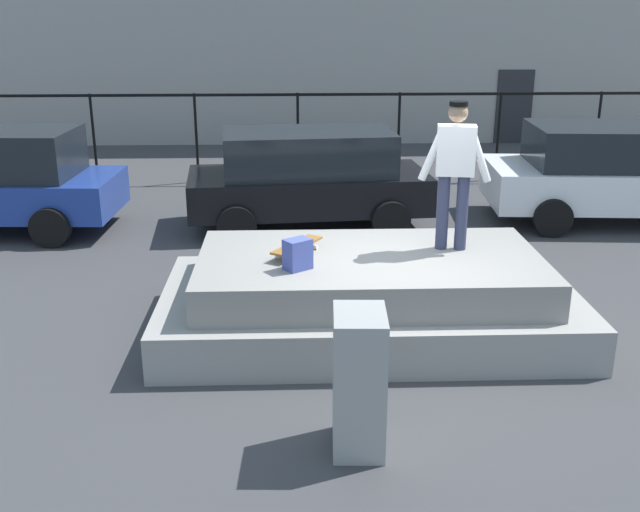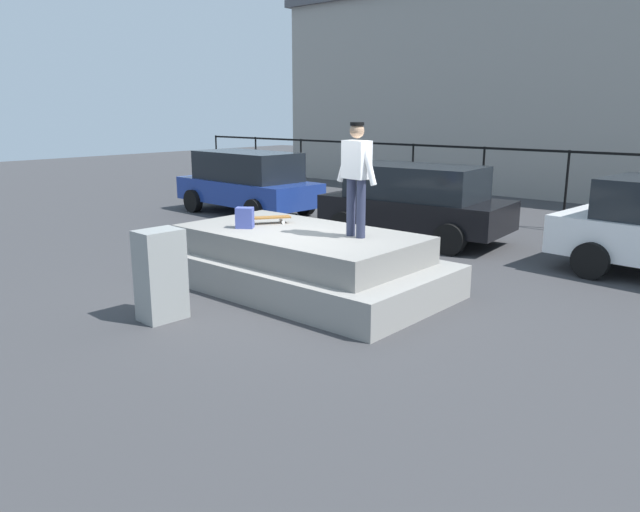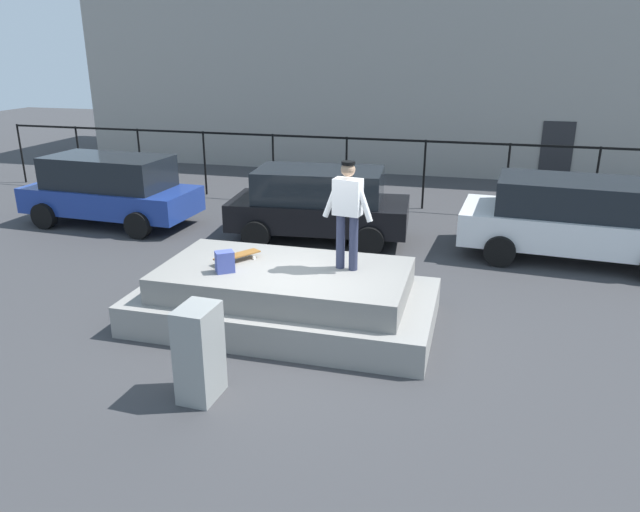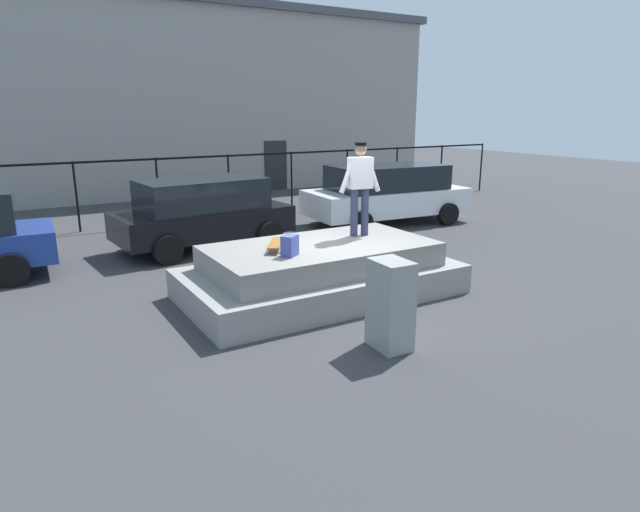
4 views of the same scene
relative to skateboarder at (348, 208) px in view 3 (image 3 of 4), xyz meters
name	(u,v)px [view 3 (image 3 of 4)]	position (x,y,z in m)	size (l,w,h in m)	color
ground_plane	(298,332)	(-0.64, -0.58, -1.93)	(60.00, 60.00, 0.00)	#38383A
concrete_ledge	(285,297)	(-0.98, -0.23, -1.51)	(4.82, 2.59, 0.94)	gray
skateboarder	(348,208)	(0.00, 0.00, 0.00)	(0.84, 0.30, 1.72)	#2D334C
skateboard	(237,256)	(-1.81, -0.14, -0.90)	(0.61, 0.79, 0.12)	brown
backpack	(225,262)	(-1.81, -0.64, -0.83)	(0.28, 0.20, 0.34)	#3F4C99
car_blue_hatchback_near	(110,188)	(-7.01, 4.12, -1.02)	(4.41, 2.18, 1.72)	navy
car_black_hatchback_mid	(319,203)	(-1.59, 4.20, -1.05)	(4.22, 2.34, 1.66)	black
car_white_hatchback_far	(577,217)	(3.98, 4.32, -1.03)	(4.82, 2.50, 1.69)	white
utility_box	(199,353)	(-1.31, -2.65, -1.30)	(0.44, 0.60, 1.26)	gray
fence_row	(385,159)	(-0.64, 7.66, -0.60)	(24.06, 0.06, 1.91)	black
warehouse_building	(420,64)	(-0.64, 15.60, 1.70)	(25.09, 7.21, 7.25)	gray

